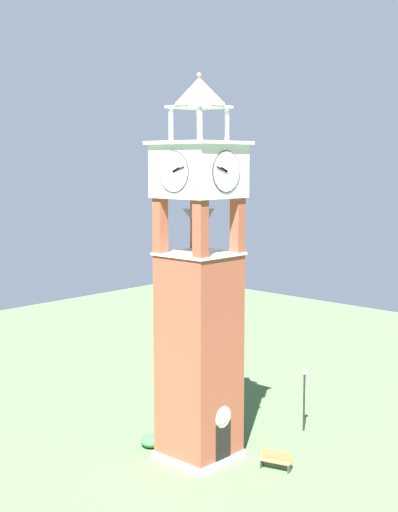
% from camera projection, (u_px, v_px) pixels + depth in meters
% --- Properties ---
extents(ground, '(80.00, 80.00, 0.00)m').
position_uv_depth(ground, '(199.00, 457.00, 37.57)').
color(ground, '#476B3D').
extents(clock_tower, '(3.88, 3.88, 19.49)m').
position_uv_depth(clock_tower, '(199.00, 304.00, 36.50)').
color(clock_tower, brown).
rests_on(clock_tower, ground).
extents(park_bench, '(0.89, 1.66, 0.95)m').
position_uv_depth(park_bench, '(276.00, 460.00, 35.96)').
color(park_bench, brown).
rests_on(park_bench, ground).
extents(lamp_post, '(0.36, 0.36, 3.62)m').
position_uv_depth(lamp_post, '(304.00, 388.00, 40.85)').
color(lamp_post, black).
rests_on(lamp_post, ground).
extents(trash_bin, '(0.52, 0.52, 0.80)m').
position_uv_depth(trash_bin, '(206.00, 416.00, 42.45)').
color(trash_bin, '#4C4C51').
rests_on(trash_bin, ground).
extents(shrub_near_entry, '(1.16, 1.16, 0.64)m').
position_uv_depth(shrub_near_entry, '(151.00, 441.00, 38.82)').
color(shrub_near_entry, '#336638').
rests_on(shrub_near_entry, ground).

